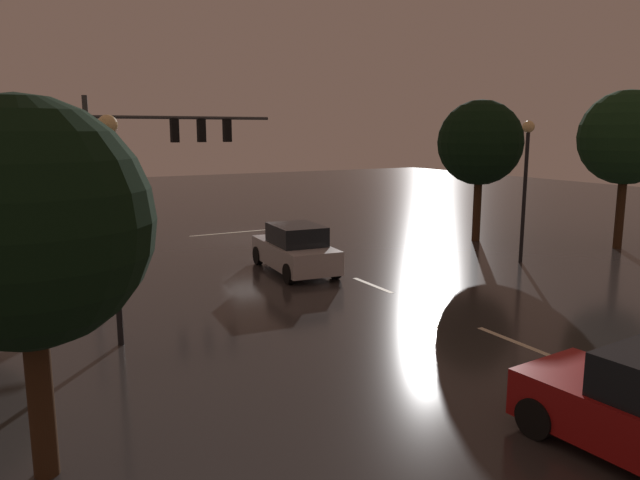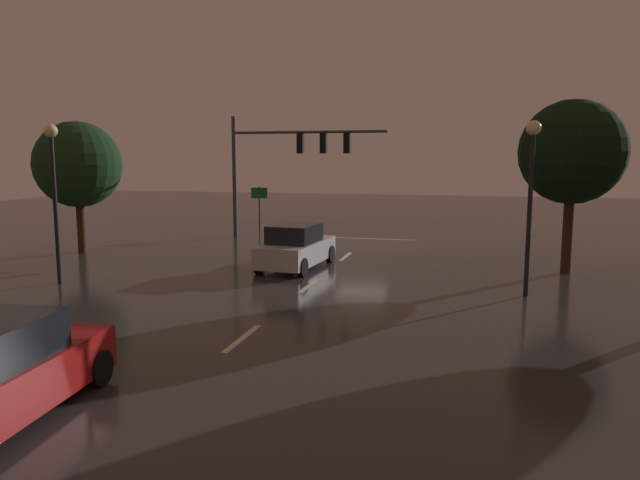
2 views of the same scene
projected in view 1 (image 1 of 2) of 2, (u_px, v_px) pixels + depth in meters
name	position (u px, v px, depth m)	size (l,w,h in m)	color
ground_plane	(253.00, 238.00, 28.24)	(80.00, 80.00, 0.00)	#2D2B2B
traffic_signal_assembly	(161.00, 143.00, 26.15)	(8.17, 0.47, 6.36)	#383A3D
lane_dash_far	(291.00, 253.00, 24.79)	(2.20, 0.16, 0.01)	beige
lane_dash_mid	(373.00, 285.00, 19.62)	(2.20, 0.16, 0.01)	beige
lane_dash_near	(512.00, 341.00, 14.45)	(2.20, 0.16, 0.01)	beige
stop_bar	(239.00, 232.00, 29.84)	(5.00, 0.16, 0.01)	beige
car_approaching	(295.00, 249.00, 21.41)	(2.22, 4.48, 1.70)	#B7B7BC
street_lamp_left_kerb	(526.00, 165.00, 22.34)	(0.44, 0.44, 5.31)	black
street_lamp_right_kerb	(111.00, 188.00, 13.53)	(0.44, 0.44, 5.31)	black
route_sign	(101.00, 200.00, 27.14)	(0.89, 0.28, 2.62)	#383A3D
tree_left_near	(480.00, 143.00, 26.76)	(3.76, 3.76, 6.30)	#382314
tree_right_near	(25.00, 224.00, 8.19)	(3.47, 3.47, 5.46)	#382314
tree_left_far	(627.00, 138.00, 24.96)	(3.90, 3.90, 6.62)	#382314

